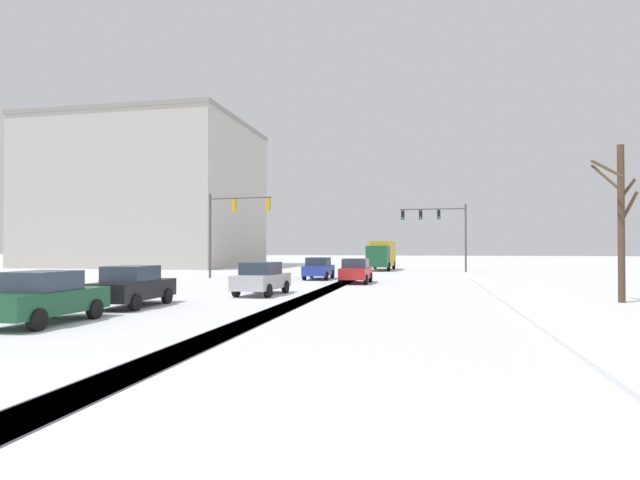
{
  "coord_description": "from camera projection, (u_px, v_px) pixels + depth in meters",
  "views": [
    {
      "loc": [
        6.28,
        -5.67,
        2.33
      ],
      "look_at": [
        0.0,
        24.73,
        2.8
      ],
      "focal_mm": 28.87,
      "sensor_mm": 36.0,
      "label": 1
    }
  ],
  "objects": [
    {
      "name": "traffic_signal_far_right",
      "position": [
        439.0,
        222.0,
        49.76
      ],
      "size": [
        6.37,
        0.45,
        6.5
      ],
      "color": "#47474C",
      "rests_on": "ground"
    },
    {
      "name": "box_truck_delivery",
      "position": [
        382.0,
        254.0,
        53.51
      ],
      "size": [
        2.56,
        7.49,
        3.02
      ],
      "color": "#194C2D",
      "rests_on": "ground"
    },
    {
      "name": "car_dark_green_fifth",
      "position": [
        44.0,
        297.0,
        15.71
      ],
      "size": [
        1.84,
        4.1,
        1.62
      ],
      "color": "#194C2D",
      "rests_on": "ground"
    },
    {
      "name": "traffic_signal_near_left",
      "position": [
        231.0,
        218.0,
        39.1
      ],
      "size": [
        5.1,
        0.58,
        6.5
      ],
      "color": "#47474C",
      "rests_on": "ground"
    },
    {
      "name": "wheel_track_right_lane",
      "position": [
        307.0,
        298.0,
        23.91
      ],
      "size": [
        1.14,
        38.86,
        0.01
      ],
      "primitive_type": "cube",
      "color": "#38383D",
      "rests_on": "ground"
    },
    {
      "name": "bare_tree_sidewalk_mid",
      "position": [
        621.0,
        218.0,
        21.89
      ],
      "size": [
        1.72,
        1.7,
        6.73
      ],
      "color": "#4C3828",
      "rests_on": "ground"
    },
    {
      "name": "car_silver_third",
      "position": [
        262.0,
        278.0,
        25.39
      ],
      "size": [
        2.0,
        4.18,
        1.62
      ],
      "color": "#B7BABF",
      "rests_on": "ground"
    },
    {
      "name": "car_red_second",
      "position": [
        356.0,
        271.0,
        33.75
      ],
      "size": [
        1.86,
        4.11,
        1.62
      ],
      "color": "red",
      "rests_on": "ground"
    },
    {
      "name": "sidewalk_kerb_right",
      "position": [
        560.0,
        306.0,
        20.05
      ],
      "size": [
        4.0,
        38.86,
        0.12
      ],
      "primitive_type": "cube",
      "color": "white",
      "rests_on": "ground"
    },
    {
      "name": "car_black_fourth",
      "position": [
        133.0,
        286.0,
        20.3
      ],
      "size": [
        1.93,
        4.15,
        1.62
      ],
      "color": "black",
      "rests_on": "ground"
    },
    {
      "name": "office_building_far_left_block",
      "position": [
        150.0,
        196.0,
        65.56
      ],
      "size": [
        25.08,
        20.29,
        17.99
      ],
      "color": "#B2ADA3",
      "rests_on": "ground"
    },
    {
      "name": "wheel_track_left_lane",
      "position": [
        307.0,
        298.0,
        23.91
      ],
      "size": [
        1.03,
        38.86,
        0.01
      ],
      "primitive_type": "cube",
      "color": "#38383D",
      "rests_on": "ground"
    },
    {
      "name": "car_blue_lead",
      "position": [
        319.0,
        268.0,
        37.94
      ],
      "size": [
        1.86,
        4.11,
        1.62
      ],
      "color": "#233899",
      "rests_on": "ground"
    }
  ]
}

